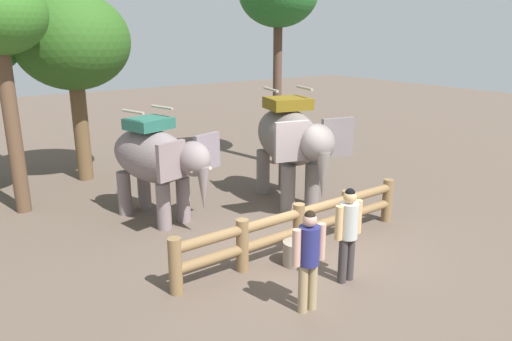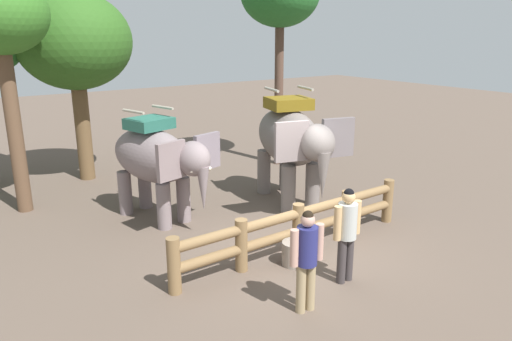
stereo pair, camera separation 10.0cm
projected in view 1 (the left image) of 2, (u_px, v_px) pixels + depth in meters
ground_plane at (293, 248)px, 10.27m from camera, size 60.00×60.00×0.00m
log_fence at (299, 225)px, 9.97m from camera, size 5.92×0.38×1.05m
elephant_near_left at (157, 159)px, 11.41m from camera, size 2.12×3.26×2.73m
elephant_center at (291, 140)px, 12.50m from camera, size 2.31×3.66×3.06m
tourist_woman_in_black at (309, 254)px, 7.72m from camera, size 0.62×0.37×1.76m
tourist_man_in_blue at (348, 228)px, 8.66m from camera, size 0.64×0.36×1.80m
tree_far_left at (72, 43)px, 13.93m from camera, size 3.31×3.31×5.58m
feed_bucket at (295, 253)px, 9.51m from camera, size 0.51×0.51×0.48m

